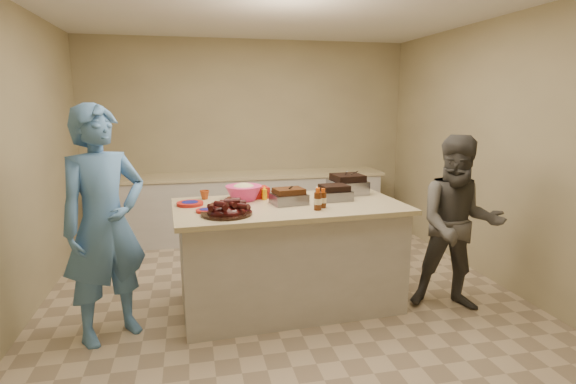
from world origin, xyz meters
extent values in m
cube|color=#47230F|center=(0.02, 0.01, 0.96)|extent=(0.34, 0.28, 0.09)
cube|color=black|center=(0.47, 0.09, 0.96)|extent=(0.31, 0.27, 0.09)
cube|color=gray|center=(0.69, 0.34, 0.96)|extent=(0.36, 0.36, 0.13)
cylinder|color=silver|center=(0.05, 0.39, 0.96)|extent=(0.36, 0.36, 0.05)
cube|color=orange|center=(0.56, 0.38, 0.96)|extent=(0.34, 0.27, 0.08)
cylinder|color=#461E09|center=(0.21, -0.27, 0.96)|extent=(0.07, 0.07, 0.19)
cylinder|color=#461E09|center=(0.28, -0.20, 0.96)|extent=(0.06, 0.06, 0.17)
cylinder|color=#E6A405|center=(-0.17, 0.23, 0.96)|extent=(0.05, 0.05, 0.13)
imported|color=silver|center=(-0.06, 0.12, 0.96)|extent=(0.15, 0.05, 0.15)
cylinder|color=#A61A13|center=(-0.85, 0.15, 0.96)|extent=(0.24, 0.24, 0.03)
cylinder|color=#A61A13|center=(-0.72, -0.14, 0.96)|extent=(0.17, 0.17, 0.02)
imported|color=#9B3D14|center=(-0.71, 0.37, 0.96)|extent=(0.09, 0.09, 0.09)
cube|color=#A61A13|center=(-0.22, 0.33, 0.96)|extent=(0.23, 0.19, 0.10)
imported|color=#5084C1|center=(-1.50, -0.25, 0.00)|extent=(1.60, 1.92, 0.44)
imported|color=#54524D|center=(1.48, -0.39, 0.00)|extent=(1.30, 1.75, 0.60)
camera|label=1|loc=(-0.83, -3.82, 1.86)|focal=28.00mm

